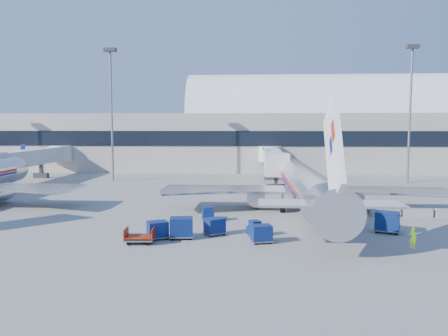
# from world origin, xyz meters

# --- Properties ---
(ground) EXTENTS (260.00, 260.00, 0.00)m
(ground) POSITION_xyz_m (0.00, 0.00, 0.00)
(ground) COLOR gray
(ground) RESTS_ON ground
(terminal) EXTENTS (170.00, 28.15, 21.00)m
(terminal) POSITION_xyz_m (-13.60, 55.96, 7.52)
(terminal) COLOR #B2AA9E
(terminal) RESTS_ON ground
(airliner_main) EXTENTS (32.00, 37.26, 12.07)m
(airliner_main) POSITION_xyz_m (10.00, 4.51, 2.93)
(airliner_main) COLOR silver
(airliner_main) RESTS_ON ground
(jetbridge_near) EXTENTS (4.40, 27.50, 6.25)m
(jetbridge_near) POSITION_xyz_m (7.60, 30.81, 3.93)
(jetbridge_near) COLOR silver
(jetbridge_near) RESTS_ON ground
(jetbridge_mid) EXTENTS (4.40, 27.50, 6.25)m
(jetbridge_mid) POSITION_xyz_m (-34.40, 30.81, 3.93)
(jetbridge_mid) COLOR silver
(jetbridge_mid) RESTS_ON ground
(mast_west) EXTENTS (2.00, 1.20, 22.60)m
(mast_west) POSITION_xyz_m (-20.00, 30.00, 14.79)
(mast_west) COLOR slate
(mast_west) RESTS_ON ground
(mast_east) EXTENTS (2.00, 1.20, 22.60)m
(mast_east) POSITION_xyz_m (30.00, 30.00, 14.79)
(mast_east) COLOR slate
(mast_east) RESTS_ON ground
(barrier_near) EXTENTS (3.00, 0.55, 0.90)m
(barrier_near) POSITION_xyz_m (18.00, 2.00, 0.45)
(barrier_near) COLOR #9E9E96
(barrier_near) RESTS_ON ground
(barrier_mid) EXTENTS (3.00, 0.55, 0.90)m
(barrier_mid) POSITION_xyz_m (21.30, 2.00, 0.45)
(barrier_mid) COLOR #9E9E96
(barrier_mid) RESTS_ON ground
(tug_lead) EXTENTS (2.33, 1.90, 1.36)m
(tug_lead) POSITION_xyz_m (4.61, -6.90, 0.62)
(tug_lead) COLOR #0B1D53
(tug_lead) RESTS_ON ground
(tug_right) EXTENTS (2.45, 1.51, 1.50)m
(tug_right) POSITION_xyz_m (12.34, -3.09, 0.68)
(tug_right) COLOR #0B1D53
(tug_right) RESTS_ON ground
(tug_left) EXTENTS (1.50, 2.42, 1.47)m
(tug_left) POSITION_xyz_m (-0.38, -1.10, 0.67)
(tug_left) COLOR #0B1D53
(tug_left) RESTS_ON ground
(cart_train_a) EXTENTS (2.09, 2.00, 1.47)m
(cart_train_a) POSITION_xyz_m (0.80, -6.82, 0.78)
(cart_train_a) COLOR #0B1D53
(cart_train_a) RESTS_ON ground
(cart_train_b) EXTENTS (2.21, 1.80, 1.78)m
(cart_train_b) POSITION_xyz_m (-1.88, -8.25, 0.95)
(cart_train_b) COLOR #0B1D53
(cart_train_b) RESTS_ON ground
(cart_train_c) EXTENTS (2.12, 1.94, 1.51)m
(cart_train_c) POSITION_xyz_m (-3.85, -8.57, 0.81)
(cart_train_c) COLOR #0B1D53
(cart_train_c) RESTS_ON ground
(cart_solo_near) EXTENTS (1.92, 1.64, 1.47)m
(cart_solo_near) POSITION_xyz_m (4.81, -9.22, 0.79)
(cart_solo_near) COLOR #0B1D53
(cart_solo_near) RESTS_ON ground
(cart_solo_far) EXTENTS (2.56, 2.28, 1.86)m
(cart_solo_far) POSITION_xyz_m (16.06, -5.08, 0.99)
(cart_solo_far) COLOR #0B1D53
(cart_solo_far) RESTS_ON ground
(cart_open_red) EXTENTS (2.40, 1.75, 0.62)m
(cart_open_red) POSITION_xyz_m (-4.98, -10.01, 0.45)
(cart_open_red) COLOR slate
(cart_open_red) RESTS_ON ground
(ramp_worker) EXTENTS (0.66, 0.73, 1.67)m
(ramp_worker) POSITION_xyz_m (16.49, -10.06, 0.84)
(ramp_worker) COLOR #A8FF1A
(ramp_worker) RESTS_ON ground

